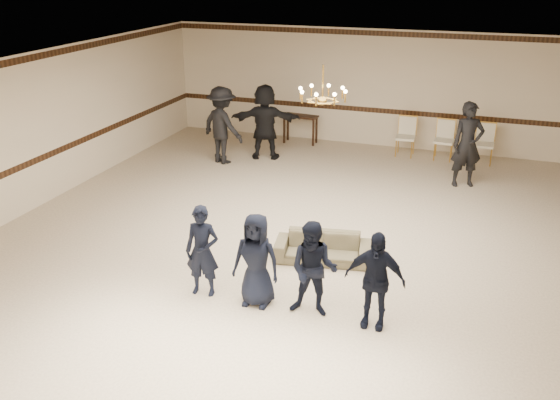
{
  "coord_description": "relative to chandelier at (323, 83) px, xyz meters",
  "views": [
    {
      "loc": [
        2.85,
        -9.48,
        5.0
      ],
      "look_at": [
        -0.29,
        -0.5,
        1.14
      ],
      "focal_mm": 38.75,
      "sensor_mm": 36.0,
      "label": 1
    }
  ],
  "objects": [
    {
      "name": "room",
      "position": [
        0.0,
        -1.0,
        -1.28
      ],
      "size": [
        12.01,
        14.01,
        3.21
      ],
      "color": "beige",
      "rests_on": "ground"
    },
    {
      "name": "chair_rail",
      "position": [
        0.0,
        5.99,
        -1.88
      ],
      "size": [
        12.0,
        0.02,
        0.14
      ],
      "primitive_type": "cube",
      "color": "#3C2212",
      "rests_on": "wall_back"
    },
    {
      "name": "crown_molding",
      "position": [
        0.0,
        5.99,
        0.21
      ],
      "size": [
        12.0,
        0.02,
        0.14
      ],
      "primitive_type": "cube",
      "color": "#3C2212",
      "rests_on": "wall_back"
    },
    {
      "name": "chandelier",
      "position": [
        0.0,
        0.0,
        0.0
      ],
      "size": [
        0.94,
        0.94,
        0.89
      ],
      "primitive_type": null,
      "color": "gold",
      "rests_on": "ceiling"
    },
    {
      "name": "boy_a",
      "position": [
        -1.06,
        -2.97,
        -2.13
      ],
      "size": [
        0.58,
        0.41,
        1.48
      ],
      "primitive_type": "imported",
      "rotation": [
        0.0,
        0.0,
        0.11
      ],
      "color": "black",
      "rests_on": "floor"
    },
    {
      "name": "boy_b",
      "position": [
        -0.16,
        -2.97,
        -2.13
      ],
      "size": [
        0.73,
        0.49,
        1.48
      ],
      "primitive_type": "imported",
      "rotation": [
        0.0,
        0.0,
        0.02
      ],
      "color": "black",
      "rests_on": "floor"
    },
    {
      "name": "boy_c",
      "position": [
        0.74,
        -2.97,
        -2.13
      ],
      "size": [
        0.76,
        0.61,
        1.48
      ],
      "primitive_type": "imported",
      "rotation": [
        0.0,
        0.0,
        0.06
      ],
      "color": "black",
      "rests_on": "floor"
    },
    {
      "name": "boy_d",
      "position": [
        1.64,
        -2.97,
        -2.13
      ],
      "size": [
        0.87,
        0.36,
        1.48
      ],
      "primitive_type": "imported",
      "rotation": [
        0.0,
        0.0,
        0.0
      ],
      "color": "black",
      "rests_on": "floor"
    },
    {
      "name": "settee",
      "position": [
        0.42,
        -1.27,
        -2.63
      ],
      "size": [
        1.75,
        0.93,
        0.49
      ],
      "primitive_type": "imported",
      "rotation": [
        0.0,
        0.0,
        0.17
      ],
      "color": "#71674B",
      "rests_on": "floor"
    },
    {
      "name": "adult_left",
      "position": [
        -3.48,
        3.15,
        -1.89
      ],
      "size": [
        1.46,
        1.15,
        1.98
      ],
      "primitive_type": "imported",
      "rotation": [
        0.0,
        0.0,
        2.76
      ],
      "color": "black",
      "rests_on": "floor"
    },
    {
      "name": "adult_mid",
      "position": [
        -2.58,
        3.85,
        -1.89
      ],
      "size": [
        1.92,
        1.03,
        1.98
      ],
      "primitive_type": "imported",
      "rotation": [
        0.0,
        0.0,
        3.4
      ],
      "color": "black",
      "rests_on": "floor"
    },
    {
      "name": "adult_right",
      "position": [
        2.52,
        3.45,
        -1.89
      ],
      "size": [
        0.85,
        0.72,
        1.98
      ],
      "primitive_type": "imported",
      "rotation": [
        0.0,
        0.0,
        0.4
      ],
      "color": "black",
      "rests_on": "floor"
    },
    {
      "name": "banquet_chair_left",
      "position": [
        0.88,
        5.28,
        -2.36
      ],
      "size": [
        0.52,
        0.52,
        1.02
      ],
      "primitive_type": null,
      "rotation": [
        0.0,
        0.0,
        0.05
      ],
      "color": "#F2E9CB",
      "rests_on": "floor"
    },
    {
      "name": "banquet_chair_mid",
      "position": [
        1.88,
        5.28,
        -2.36
      ],
      "size": [
        0.53,
        0.53,
        1.02
      ],
      "primitive_type": null,
      "rotation": [
        0.0,
        0.0,
        -0.07
      ],
      "color": "#F2E9CB",
      "rests_on": "floor"
    },
    {
      "name": "banquet_chair_right",
      "position": [
        2.88,
        5.28,
        -2.36
      ],
      "size": [
        0.51,
        0.51,
        1.02
      ],
      "primitive_type": null,
      "rotation": [
        0.0,
        0.0,
        -0.02
      ],
      "color": "#F2E9CB",
      "rests_on": "floor"
    },
    {
      "name": "console_table",
      "position": [
        -2.12,
        5.48,
        -2.47
      ],
      "size": [
        1.0,
        0.5,
        0.81
      ],
      "primitive_type": "cube",
      "rotation": [
        0.0,
        0.0,
        -0.09
      ],
      "color": "#341B11",
      "rests_on": "floor"
    }
  ]
}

